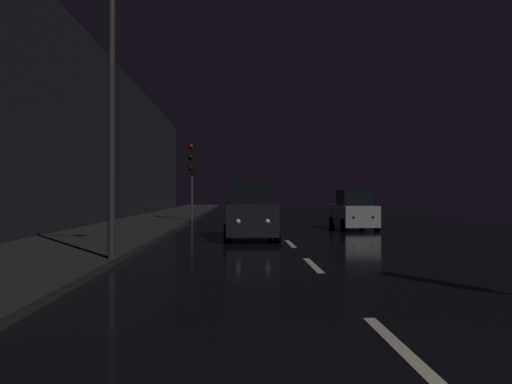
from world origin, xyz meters
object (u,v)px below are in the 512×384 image
at_px(traffic_light_far_left, 192,163).
at_px(car_approaching_headlights, 251,212).
at_px(streetlamp_overhead, 132,63).
at_px(car_parked_right_far, 353,211).

distance_m(traffic_light_far_left, car_approaching_headlights, 11.20).
bearing_deg(car_approaching_headlights, streetlamp_overhead, -24.86).
bearing_deg(car_parked_right_far, car_approaching_headlights, 131.34).
relative_size(traffic_light_far_left, car_approaching_headlights, 1.14).
relative_size(traffic_light_far_left, streetlamp_overhead, 0.68).
bearing_deg(car_parked_right_far, traffic_light_far_left, 53.47).
xyz_separation_m(traffic_light_far_left, car_approaching_headlights, (3.24, -10.41, -2.52)).
relative_size(traffic_light_far_left, car_parked_right_far, 1.31).
bearing_deg(traffic_light_far_left, car_parked_right_far, 60.89).
distance_m(traffic_light_far_left, car_parked_right_far, 10.53).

